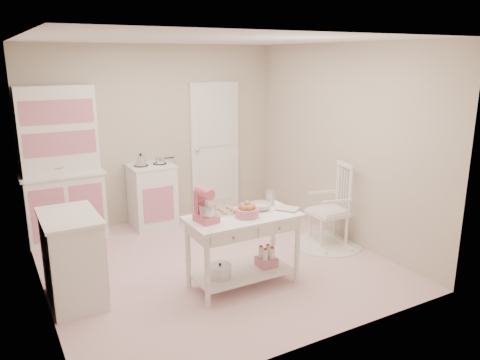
% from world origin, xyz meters
% --- Properties ---
extents(room_shell, '(3.84, 3.84, 2.62)m').
position_xyz_m(room_shell, '(0.00, 0.00, 1.65)').
color(room_shell, '#D1828A').
rests_on(room_shell, ground).
extents(door, '(0.82, 0.05, 2.04)m').
position_xyz_m(door, '(0.95, 1.87, 1.02)').
color(door, white).
rests_on(door, ground).
extents(hutch, '(1.06, 0.50, 2.08)m').
position_xyz_m(hutch, '(-1.41, 1.66, 1.04)').
color(hutch, white).
rests_on(hutch, ground).
extents(stove, '(0.62, 0.57, 0.92)m').
position_xyz_m(stove, '(-0.21, 1.61, 0.46)').
color(stove, white).
rests_on(stove, ground).
extents(base_cabinet, '(0.54, 0.84, 0.92)m').
position_xyz_m(base_cabinet, '(-1.63, -0.11, 0.46)').
color(base_cabinet, white).
rests_on(base_cabinet, ground).
extents(lace_rug, '(0.92, 0.92, 0.01)m').
position_xyz_m(lace_rug, '(1.58, -0.21, 0.01)').
color(lace_rug, white).
rests_on(lace_rug, ground).
extents(rocking_chair, '(0.64, 0.81, 1.10)m').
position_xyz_m(rocking_chair, '(1.58, -0.21, 0.55)').
color(rocking_chair, white).
rests_on(rocking_chair, ground).
extents(work_table, '(1.20, 0.60, 0.80)m').
position_xyz_m(work_table, '(0.03, -0.66, 0.40)').
color(work_table, white).
rests_on(work_table, ground).
extents(stand_mixer, '(0.24, 0.31, 0.34)m').
position_xyz_m(stand_mixer, '(-0.39, -0.64, 0.97)').
color(stand_mixer, '#D15870').
rests_on(stand_mixer, work_table).
extents(cookie_tray, '(0.34, 0.24, 0.02)m').
position_xyz_m(cookie_tray, '(-0.12, -0.48, 0.81)').
color(cookie_tray, silver).
rests_on(cookie_tray, work_table).
extents(bread_basket, '(0.25, 0.25, 0.09)m').
position_xyz_m(bread_basket, '(0.05, -0.71, 0.85)').
color(bread_basket, '#C8738B').
rests_on(bread_basket, work_table).
extents(mixing_bowl, '(0.23, 0.23, 0.07)m').
position_xyz_m(mixing_bowl, '(0.29, -0.58, 0.84)').
color(mixing_bowl, silver).
rests_on(mixing_bowl, work_table).
extents(metal_pitcher, '(0.10, 0.10, 0.17)m').
position_xyz_m(metal_pitcher, '(0.47, -0.50, 0.89)').
color(metal_pitcher, silver).
rests_on(metal_pitcher, work_table).
extents(recipe_book, '(0.28, 0.29, 0.02)m').
position_xyz_m(recipe_book, '(0.48, -0.78, 0.81)').
color(recipe_book, silver).
rests_on(recipe_book, work_table).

